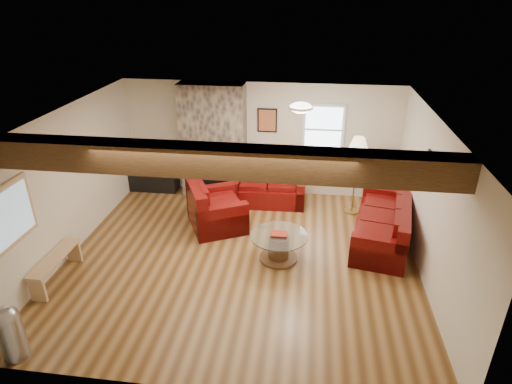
# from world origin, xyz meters

# --- Properties ---
(room) EXTENTS (8.00, 8.00, 8.00)m
(room) POSITION_xyz_m (0.00, 0.00, 1.25)
(room) COLOR #573617
(room) RESTS_ON ground
(floor) EXTENTS (6.00, 6.00, 0.00)m
(floor) POSITION_xyz_m (0.00, 0.00, 0.00)
(floor) COLOR #573617
(floor) RESTS_ON ground
(oak_beam) EXTENTS (6.00, 0.36, 0.38)m
(oak_beam) POSITION_xyz_m (0.00, -1.25, 2.31)
(oak_beam) COLOR #341E0F
(oak_beam) RESTS_ON room
(chimney_breast) EXTENTS (1.40, 0.67, 2.50)m
(chimney_breast) POSITION_xyz_m (-1.00, 2.49, 1.22)
(chimney_breast) COLOR #332F28
(chimney_breast) RESTS_ON floor
(back_window) EXTENTS (0.90, 0.08, 1.10)m
(back_window) POSITION_xyz_m (1.35, 2.71, 1.55)
(back_window) COLOR silver
(back_window) RESTS_ON room
(hatch_window) EXTENTS (0.08, 1.00, 0.90)m
(hatch_window) POSITION_xyz_m (-2.96, -1.50, 1.45)
(hatch_window) COLOR tan
(hatch_window) RESTS_ON room
(ceiling_dome) EXTENTS (0.40, 0.40, 0.18)m
(ceiling_dome) POSITION_xyz_m (0.90, 0.90, 2.44)
(ceiling_dome) COLOR silver
(ceiling_dome) RESTS_ON room
(artwork_back) EXTENTS (0.42, 0.06, 0.52)m
(artwork_back) POSITION_xyz_m (0.15, 2.71, 1.70)
(artwork_back) COLOR black
(artwork_back) RESTS_ON room
(artwork_right) EXTENTS (0.06, 0.55, 0.42)m
(artwork_right) POSITION_xyz_m (2.96, 0.30, 1.75)
(artwork_right) COLOR black
(artwork_right) RESTS_ON room
(sofa_three) EXTENTS (1.30, 2.30, 0.84)m
(sofa_three) POSITION_xyz_m (2.48, 0.93, 0.42)
(sofa_three) COLOR #400407
(sofa_three) RESTS_ON floor
(loveseat) EXTENTS (1.59, 0.96, 0.83)m
(loveseat) POSITION_xyz_m (0.24, 2.23, 0.41)
(loveseat) COLOR #400407
(loveseat) RESTS_ON floor
(armchair_red) EXTENTS (1.38, 1.44, 0.91)m
(armchair_red) POSITION_xyz_m (-0.65, 1.06, 0.45)
(armchair_red) COLOR #400407
(armchair_red) RESTS_ON floor
(coffee_table) EXTENTS (0.99, 0.99, 0.52)m
(coffee_table) POSITION_xyz_m (0.65, 0.06, 0.24)
(coffee_table) COLOR #4D2E18
(coffee_table) RESTS_ON floor
(tv_cabinet) EXTENTS (1.08, 0.43, 0.54)m
(tv_cabinet) POSITION_xyz_m (-2.45, 2.53, 0.27)
(tv_cabinet) COLOR black
(tv_cabinet) RESTS_ON floor
(television) EXTENTS (0.73, 0.10, 0.42)m
(television) POSITION_xyz_m (-2.45, 2.53, 0.75)
(television) COLOR black
(television) RESTS_ON tv_cabinet
(floor_lamp) EXTENTS (0.42, 0.42, 1.64)m
(floor_lamp) POSITION_xyz_m (2.03, 1.98, 1.40)
(floor_lamp) COLOR #A78D45
(floor_lamp) RESTS_ON floor
(pine_bench) EXTENTS (0.27, 1.15, 0.43)m
(pine_bench) POSITION_xyz_m (-2.83, -0.98, 0.22)
(pine_bench) COLOR tan
(pine_bench) RESTS_ON floor
(pedal_bin) EXTENTS (0.36, 0.36, 0.79)m
(pedal_bin) POSITION_xyz_m (-2.49, -2.55, 0.40)
(pedal_bin) COLOR #9A9A9F
(pedal_bin) RESTS_ON floor
(coal_bucket) EXTENTS (0.32, 0.32, 0.30)m
(coal_bucket) POSITION_xyz_m (-1.23, 2.01, 0.15)
(coal_bucket) COLOR slate
(coal_bucket) RESTS_ON floor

